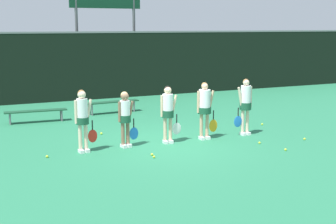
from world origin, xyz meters
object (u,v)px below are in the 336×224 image
Objects in this scene: tennis_ball_3 at (154,157)px; tennis_ball_4 at (152,154)px; player_0 at (83,115)px; tennis_ball_2 at (304,139)px; tennis_ball_0 at (259,143)px; tennis_ball_5 at (262,124)px; player_1 at (125,115)px; tennis_ball_6 at (101,133)px; player_3 at (205,106)px; player_2 at (168,110)px; bench_far at (112,103)px; bench_courtside at (36,112)px; tennis_ball_7 at (47,156)px; scoreboard at (106,8)px; player_4 at (245,102)px; tennis_ball_1 at (286,150)px.

tennis_ball_3 is 0.23m from tennis_ball_4.
player_0 is 6.70m from tennis_ball_2.
player_0 is at bearing 165.83° from tennis_ball_0.
tennis_ball_5 is (5.04, 2.23, 0.00)m from tennis_ball_3.
player_1 is at bearing -3.62° from player_0.
player_3 is at bearing -35.09° from tennis_ball_6.
player_2 is (2.54, -0.03, -0.02)m from player_0.
tennis_ball_0 is at bearing -19.93° from player_0.
bench_far is at bearing 120.48° from tennis_ball_2.
tennis_ball_6 is at bearing 148.80° from tennis_ball_2.
player_1 reaches higher than bench_courtside.
player_2 is 24.41× the size of tennis_ball_7.
tennis_ball_5 is at bearing 87.30° from tennis_ball_2.
scoreboard is 11.31m from player_1.
player_3 reaches higher than tennis_ball_2.
tennis_ball_2 reaches higher than tennis_ball_0.
player_4 is (5.20, -0.08, 0.03)m from player_0.
player_0 is 26.24× the size of tennis_ball_0.
tennis_ball_4 is at bearing 79.91° from tennis_ball_3.
tennis_ball_1 is 1.52m from tennis_ball_2.
player_4 reaches higher than tennis_ball_6.
player_3 is at bearing 178.05° from player_4.
bench_far is at bearing 56.81° from tennis_ball_7.
player_1 is at bearing 150.17° from tennis_ball_1.
tennis_ball_6 is (-0.52, 2.97, 0.00)m from tennis_ball_4.
tennis_ball_1 is at bearing -47.11° from bench_courtside.
player_1 is at bearing -83.93° from tennis_ball_6.
player_1 is at bearing -171.06° from tennis_ball_5.
player_0 is 1.24m from player_1.
player_0 reaches higher than tennis_ball_2.
player_4 is (1.25, -10.60, -3.22)m from scoreboard.
player_2 is 4.29m from tennis_ball_2.
scoreboard is at bearing 71.52° from tennis_ball_6.
bench_far is at bearing 81.56° from tennis_ball_4.
tennis_ball_6 is (-4.15, 1.93, -1.02)m from player_4.
tennis_ball_5 is (5.00, 2.00, -0.00)m from tennis_ball_4.
scoreboard is at bearing 68.29° from player_1.
player_0 is 5.20m from tennis_ball_0.
tennis_ball_1 is at bearing -53.11° from player_3.
tennis_ball_0 is (3.71, -1.30, -0.92)m from player_1.
tennis_ball_1 is (1.40, -2.14, -1.01)m from player_3.
player_2 is 3.53m from tennis_ball_1.
tennis_ball_3 is 0.95× the size of tennis_ball_6.
scoreboard is 78.50× the size of tennis_ball_7.
player_4 is at bearing 77.94° from tennis_ball_0.
tennis_ball_1 and tennis_ball_5 have the same top height.
player_2 is 3.69m from tennis_ball_7.
bench_far is at bearing 106.83° from player_3.
tennis_ball_3 is (-3.62, 0.85, -0.00)m from tennis_ball_1.
player_1 reaches higher than tennis_ball_3.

